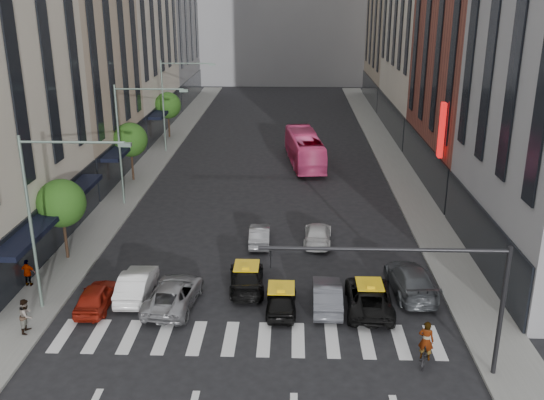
# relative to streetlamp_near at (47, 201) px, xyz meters

# --- Properties ---
(ground) EXTENTS (160.00, 160.00, 0.00)m
(ground) POSITION_rel_streetlamp_near_xyz_m (10.04, -4.00, -5.90)
(ground) COLOR black
(ground) RESTS_ON ground
(sidewalk_left) EXTENTS (3.00, 96.00, 0.15)m
(sidewalk_left) POSITION_rel_streetlamp_near_xyz_m (-1.46, 26.00, -5.83)
(sidewalk_left) COLOR slate
(sidewalk_left) RESTS_ON ground
(sidewalk_right) EXTENTS (3.00, 96.00, 0.15)m
(sidewalk_right) POSITION_rel_streetlamp_near_xyz_m (21.54, 26.00, -5.83)
(sidewalk_right) COLOR slate
(sidewalk_right) RESTS_ON ground
(building_left_b) EXTENTS (8.00, 16.00, 24.00)m
(building_left_b) POSITION_rel_streetlamp_near_xyz_m (-6.96, 24.00, 6.10)
(building_left_b) COLOR tan
(building_left_b) RESTS_ON ground
(building_right_b) EXTENTS (8.00, 18.00, 26.00)m
(building_right_b) POSITION_rel_streetlamp_near_xyz_m (27.04, 23.00, 7.10)
(building_right_b) COLOR brown
(building_right_b) RESTS_ON ground
(building_right_d) EXTENTS (8.00, 18.00, 28.00)m
(building_right_d) POSITION_rel_streetlamp_near_xyz_m (27.04, 61.00, 8.10)
(building_right_d) COLOR tan
(building_right_d) RESTS_ON ground
(tree_near) EXTENTS (2.88, 2.88, 4.95)m
(tree_near) POSITION_rel_streetlamp_near_xyz_m (-1.76, 6.00, -2.25)
(tree_near) COLOR black
(tree_near) RESTS_ON sidewalk_left
(tree_mid) EXTENTS (2.88, 2.88, 4.95)m
(tree_mid) POSITION_rel_streetlamp_near_xyz_m (-1.76, 22.00, -2.25)
(tree_mid) COLOR black
(tree_mid) RESTS_ON sidewalk_left
(tree_far) EXTENTS (2.88, 2.88, 4.95)m
(tree_far) POSITION_rel_streetlamp_near_xyz_m (-1.76, 38.00, -2.25)
(tree_far) COLOR black
(tree_far) RESTS_ON sidewalk_left
(streetlamp_near) EXTENTS (5.38, 0.25, 9.00)m
(streetlamp_near) POSITION_rel_streetlamp_near_xyz_m (0.00, 0.00, 0.00)
(streetlamp_near) COLOR gray
(streetlamp_near) RESTS_ON sidewalk_left
(streetlamp_mid) EXTENTS (5.38, 0.25, 9.00)m
(streetlamp_mid) POSITION_rel_streetlamp_near_xyz_m (0.00, 16.00, 0.00)
(streetlamp_mid) COLOR gray
(streetlamp_mid) RESTS_ON sidewalk_left
(streetlamp_far) EXTENTS (5.38, 0.25, 9.00)m
(streetlamp_far) POSITION_rel_streetlamp_near_xyz_m (0.00, 32.00, 0.00)
(streetlamp_far) COLOR gray
(streetlamp_far) RESTS_ON sidewalk_left
(traffic_signal) EXTENTS (10.10, 0.20, 6.00)m
(traffic_signal) POSITION_rel_streetlamp_near_xyz_m (17.74, -5.00, -1.43)
(traffic_signal) COLOR black
(traffic_signal) RESTS_ON ground
(liberty_sign) EXTENTS (0.30, 0.70, 4.00)m
(liberty_sign) POSITION_rel_streetlamp_near_xyz_m (22.64, 16.00, 0.10)
(liberty_sign) COLOR red
(liberty_sign) RESTS_ON ground
(car_red) EXTENTS (1.59, 3.85, 1.30)m
(car_red) POSITION_rel_streetlamp_near_xyz_m (1.84, 0.20, -5.25)
(car_red) COLOR maroon
(car_red) RESTS_ON ground
(car_white_front) EXTENTS (1.65, 4.48, 1.46)m
(car_white_front) POSITION_rel_streetlamp_near_xyz_m (3.63, 1.52, -5.17)
(car_white_front) COLOR white
(car_white_front) RESTS_ON ground
(car_silver) EXTENTS (2.81, 5.23, 1.40)m
(car_silver) POSITION_rel_streetlamp_near_xyz_m (5.82, 0.55, -5.21)
(car_silver) COLOR gray
(car_silver) RESTS_ON ground
(taxi_left) EXTENTS (2.19, 4.70, 1.33)m
(taxi_left) POSITION_rel_streetlamp_near_xyz_m (9.44, 2.67, -5.24)
(taxi_left) COLOR black
(taxi_left) RESTS_ON ground
(taxi_center) EXTENTS (1.55, 3.82, 1.30)m
(taxi_center) POSITION_rel_streetlamp_near_xyz_m (11.39, 0.21, -5.25)
(taxi_center) COLOR black
(taxi_center) RESTS_ON ground
(car_grey_mid) EXTENTS (1.54, 4.25, 1.39)m
(car_grey_mid) POSITION_rel_streetlamp_near_xyz_m (13.75, 0.68, -5.21)
(car_grey_mid) COLOR #494A51
(car_grey_mid) RESTS_ON ground
(taxi_right) EXTENTS (2.52, 5.09, 1.39)m
(taxi_right) POSITION_rel_streetlamp_near_xyz_m (15.89, 0.58, -5.21)
(taxi_right) COLOR black
(taxi_right) RESTS_ON ground
(car_grey_curb) EXTENTS (2.46, 5.39, 1.53)m
(car_grey_curb) POSITION_rel_streetlamp_near_xyz_m (18.37, 2.43, -5.14)
(car_grey_curb) COLOR #45494D
(car_grey_curb) RESTS_ON ground
(car_row2_left) EXTENTS (1.39, 3.76, 1.23)m
(car_row2_left) POSITION_rel_streetlamp_near_xyz_m (9.83, 8.85, -5.29)
(car_row2_left) COLOR gray
(car_row2_left) RESTS_ON ground
(car_row2_right) EXTENTS (2.01, 4.33, 1.22)m
(car_row2_right) POSITION_rel_streetlamp_near_xyz_m (13.58, 9.13, -5.29)
(car_row2_right) COLOR silver
(car_row2_right) RESTS_ON ground
(bus) EXTENTS (3.78, 11.01, 3.00)m
(bus) POSITION_rel_streetlamp_near_xyz_m (13.02, 27.88, -4.40)
(bus) COLOR #EE4686
(bus) RESTS_ON ground
(motorcycle) EXTENTS (1.08, 1.70, 0.84)m
(motorcycle) POSITION_rel_streetlamp_near_xyz_m (17.78, -4.22, -5.48)
(motorcycle) COLOR black
(motorcycle) RESTS_ON ground
(rider) EXTENTS (0.78, 0.65, 1.84)m
(rider) POSITION_rel_streetlamp_near_xyz_m (17.78, -4.22, -4.14)
(rider) COLOR gray
(rider) RESTS_ON motorcycle
(pedestrian_near) EXTENTS (0.68, 0.85, 1.70)m
(pedestrian_near) POSITION_rel_streetlamp_near_xyz_m (-0.65, -2.43, -4.90)
(pedestrian_near) COLOR gray
(pedestrian_near) RESTS_ON sidewalk_left
(pedestrian_far) EXTENTS (0.92, 0.41, 1.55)m
(pedestrian_far) POSITION_rel_streetlamp_near_xyz_m (-2.56, 2.24, -4.98)
(pedestrian_far) COLOR gray
(pedestrian_far) RESTS_ON sidewalk_left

